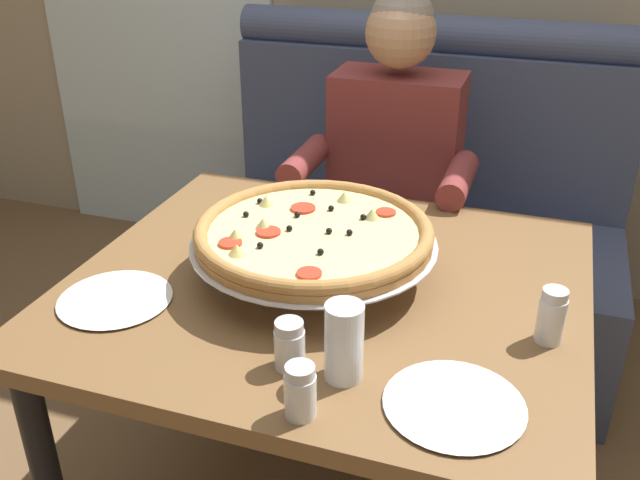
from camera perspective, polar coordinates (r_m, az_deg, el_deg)
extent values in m
cube|color=#424C6B|center=(2.53, 6.48, -4.31)|extent=(1.44, 0.60, 0.46)
cube|color=#424C6B|center=(2.68, 8.87, 8.22)|extent=(1.44, 0.18, 0.65)
cylinder|color=#424C6B|center=(2.59, 9.48, 16.09)|extent=(1.44, 0.14, 0.14)
cube|color=brown|center=(1.58, 0.60, -3.91)|extent=(1.12, 0.99, 0.04)
cylinder|color=black|center=(2.27, -7.93, -4.66)|extent=(0.06, 0.06, 0.71)
cylinder|color=black|center=(2.08, 17.48, -9.08)|extent=(0.06, 0.06, 0.71)
cube|color=#2D3342|center=(2.17, 4.55, -0.58)|extent=(0.34, 0.40, 0.15)
cylinder|color=#2D3342|center=(2.16, -0.07, -10.34)|extent=(0.11, 0.11, 0.46)
cylinder|color=#2D3342|center=(2.11, 5.17, -11.36)|extent=(0.11, 0.11, 0.46)
cube|color=brown|center=(2.28, 6.15, 6.43)|extent=(0.40, 0.22, 0.56)
cylinder|color=brown|center=(2.13, -1.24, 6.43)|extent=(0.08, 0.28, 0.08)
cylinder|color=brown|center=(2.03, 11.14, 4.83)|extent=(0.08, 0.28, 0.08)
sphere|color=tan|center=(2.15, 6.57, 16.37)|extent=(0.21, 0.21, 0.21)
sphere|color=gray|center=(2.16, 6.68, 17.33)|extent=(0.19, 0.19, 0.19)
cylinder|color=silver|center=(1.45, -2.37, -4.13)|extent=(0.01, 0.01, 0.08)
cylinder|color=silver|center=(1.67, -3.73, 0.24)|extent=(0.01, 0.01, 0.08)
cylinder|color=silver|center=(1.60, 4.55, -1.05)|extent=(0.01, 0.01, 0.08)
torus|color=silver|center=(1.55, -0.51, -0.43)|extent=(0.30, 0.30, 0.01)
cylinder|color=silver|center=(1.55, -0.51, -0.17)|extent=(0.55, 0.55, 0.00)
cylinder|color=#B77F42|center=(1.54, -0.52, 0.19)|extent=(0.52, 0.52, 0.02)
torus|color=#B77F42|center=(1.53, -0.52, 0.82)|extent=(0.53, 0.53, 0.03)
cylinder|color=beige|center=(1.54, -0.52, 0.66)|extent=(0.46, 0.46, 0.01)
cylinder|color=red|center=(1.48, -7.29, -0.24)|extent=(0.05, 0.05, 0.01)
cylinder|color=red|center=(1.63, -1.38, 2.60)|extent=(0.06, 0.06, 0.01)
cylinder|color=red|center=(1.36, -0.88, -2.72)|extent=(0.05, 0.05, 0.01)
cylinder|color=red|center=(1.62, 5.37, 2.25)|extent=(0.05, 0.05, 0.01)
cylinder|color=red|center=(1.52, -4.20, 0.66)|extent=(0.05, 0.05, 0.01)
sphere|color=black|center=(1.43, 0.04, -0.96)|extent=(0.01, 0.01, 0.01)
sphere|color=black|center=(1.58, 3.53, 1.88)|extent=(0.01, 0.01, 0.01)
sphere|color=black|center=(1.60, -6.03, 2.09)|extent=(0.01, 0.01, 0.01)
sphere|color=black|center=(1.51, 2.41, 0.62)|extent=(0.01, 0.01, 0.01)
sphere|color=black|center=(1.59, -1.86, 2.07)|extent=(0.01, 0.01, 0.01)
sphere|color=black|center=(1.52, 0.73, 0.75)|extent=(0.01, 0.01, 0.01)
sphere|color=black|center=(1.62, 0.90, 2.60)|extent=(0.01, 0.01, 0.01)
sphere|color=black|center=(1.71, -0.59, 3.88)|extent=(0.01, 0.01, 0.01)
sphere|color=black|center=(1.67, -4.90, 3.17)|extent=(0.01, 0.01, 0.01)
sphere|color=black|center=(1.46, -4.88, -0.43)|extent=(0.01, 0.01, 0.01)
sphere|color=black|center=(1.53, -2.51, 0.95)|extent=(0.01, 0.01, 0.01)
cone|color=#CCC675|center=(1.59, 4.25, 2.15)|extent=(0.04, 0.04, 0.02)
cone|color=#CCC675|center=(1.50, -6.89, 0.47)|extent=(0.04, 0.04, 0.02)
cone|color=#CCC675|center=(1.54, -4.64, 1.35)|extent=(0.04, 0.04, 0.02)
cone|color=#CCC675|center=(1.44, -6.79, -0.75)|extent=(0.04, 0.04, 0.02)
cone|color=#CCC675|center=(1.67, 1.97, 3.55)|extent=(0.04, 0.04, 0.02)
cone|color=#CCC675|center=(1.65, -4.39, 3.24)|extent=(0.04, 0.04, 0.02)
cylinder|color=white|center=(1.42, 18.21, -6.19)|extent=(0.05, 0.05, 0.09)
cylinder|color=#4C6633|center=(1.43, 18.10, -6.84)|extent=(0.04, 0.04, 0.06)
cylinder|color=silver|center=(1.39, 18.55, -4.22)|extent=(0.05, 0.05, 0.02)
cylinder|color=white|center=(1.29, -2.48, -8.83)|extent=(0.06, 0.06, 0.08)
cylinder|color=silver|center=(1.30, -2.47, -9.56)|extent=(0.05, 0.05, 0.03)
cylinder|color=silver|center=(1.26, -2.53, -7.07)|extent=(0.05, 0.05, 0.02)
cylinder|color=white|center=(1.18, -1.61, -12.52)|extent=(0.05, 0.05, 0.08)
cylinder|color=#A82D19|center=(1.19, -1.60, -13.15)|extent=(0.05, 0.05, 0.04)
cylinder|color=silver|center=(1.15, -1.64, -10.63)|extent=(0.05, 0.05, 0.02)
cylinder|color=white|center=(1.24, 10.83, -13.03)|extent=(0.17, 0.17, 0.01)
cone|color=white|center=(1.24, 10.86, -12.71)|extent=(0.24, 0.24, 0.01)
cylinder|color=white|center=(1.55, -16.28, -4.66)|extent=(0.17, 0.17, 0.01)
cone|color=white|center=(1.55, -16.32, -4.38)|extent=(0.24, 0.24, 0.01)
cylinder|color=silver|center=(1.24, 1.96, -8.27)|extent=(0.07, 0.07, 0.15)
cylinder|color=#4C2814|center=(1.26, 1.94, -9.16)|extent=(0.06, 0.06, 0.10)
cylinder|color=black|center=(3.85, -9.81, 6.69)|extent=(0.02, 0.02, 0.44)
cylinder|color=black|center=(3.78, -6.01, 6.57)|extent=(0.02, 0.02, 0.44)
cylinder|color=black|center=(4.08, -8.80, 7.97)|extent=(0.02, 0.02, 0.44)
cylinder|color=black|center=(4.02, -5.19, 7.88)|extent=(0.02, 0.02, 0.44)
cylinder|color=black|center=(3.86, -7.66, 10.49)|extent=(0.40, 0.40, 0.02)
cube|color=black|center=(3.96, -7.26, 13.96)|extent=(0.32, 0.09, 0.42)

